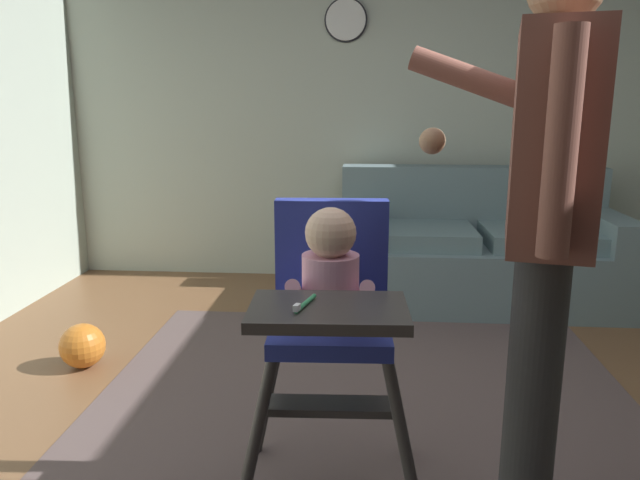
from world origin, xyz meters
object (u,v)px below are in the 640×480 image
(wall_clock, at_px, (346,20))
(high_chair, at_px, (330,300))
(couch, at_px, (476,251))
(toy_ball, at_px, (82,346))
(adult_standing, at_px, (543,234))

(wall_clock, bearing_deg, high_chair, -88.64)
(couch, xyz_separation_m, toy_ball, (-2.11, -1.24, -0.22))
(toy_ball, bearing_deg, high_chair, -36.00)
(adult_standing, relative_size, wall_clock, 5.52)
(high_chair, xyz_separation_m, wall_clock, (-0.06, 2.65, 1.15))
(adult_standing, height_order, wall_clock, wall_clock)
(high_chair, relative_size, toy_ball, 4.47)
(high_chair, bearing_deg, couch, 156.66)
(high_chair, relative_size, adult_standing, 0.60)
(couch, height_order, adult_standing, adult_standing)
(toy_ball, height_order, wall_clock, wall_clock)
(adult_standing, height_order, toy_ball, adult_standing)
(couch, xyz_separation_m, adult_standing, (-0.26, -2.30, 0.60))
(toy_ball, relative_size, wall_clock, 0.74)
(adult_standing, relative_size, toy_ball, 7.47)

